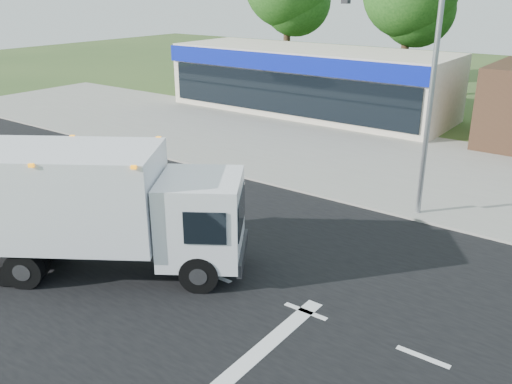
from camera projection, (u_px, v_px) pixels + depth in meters
ground at (214, 276)px, 15.17m from camera, size 120.00×120.00×0.00m
road_asphalt at (214, 276)px, 15.17m from camera, size 60.00×14.00×0.02m
sidewalk at (349, 191)px, 21.33m from camera, size 60.00×2.40×0.12m
parking_apron at (405, 157)px, 25.71m from camera, size 60.00×9.00×0.02m
lane_markings at (220, 314)px, 13.40m from camera, size 55.20×7.00×0.01m
ems_box_truck at (92, 202)px, 14.83m from camera, size 8.16×6.52×3.60m
emergency_worker at (28, 248)px, 14.78m from camera, size 0.76×0.72×1.86m
retail_strip_mall at (309, 80)px, 34.45m from camera, size 18.00×6.20×4.00m
traffic_signal_pole at (414, 73)px, 17.84m from camera, size 3.51×0.25×8.00m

